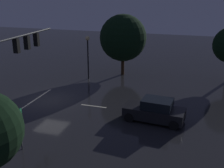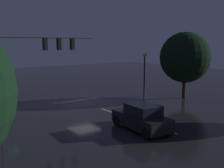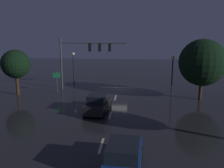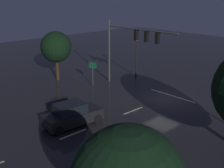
% 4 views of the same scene
% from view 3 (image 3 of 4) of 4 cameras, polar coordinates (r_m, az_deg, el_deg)
% --- Properties ---
extents(ground_plane, '(80.00, 80.00, 0.00)m').
position_cam_3_polar(ground_plane, '(31.09, 1.38, -1.38)').
color(ground_plane, '#232326').
extents(traffic_signal_assembly, '(8.58, 0.47, 6.62)m').
position_cam_3_polar(traffic_signal_assembly, '(31.08, -6.55, 7.47)').
color(traffic_signal_assembly, '#383A3D').
rests_on(traffic_signal_assembly, ground_plane).
extents(lane_dash_far, '(0.16, 2.20, 0.01)m').
position_cam_3_polar(lane_dash_far, '(27.21, 0.81, -3.28)').
color(lane_dash_far, beige).
rests_on(lane_dash_far, ground_plane).
extents(lane_dash_mid, '(0.16, 2.20, 0.01)m').
position_cam_3_polar(lane_dash_mid, '(21.50, -0.42, -7.41)').
color(lane_dash_mid, beige).
rests_on(lane_dash_mid, ground_plane).
extents(lane_dash_near, '(0.16, 2.20, 0.01)m').
position_cam_3_polar(lane_dash_near, '(15.99, -2.58, -14.45)').
color(lane_dash_near, beige).
rests_on(lane_dash_near, ground_plane).
extents(stop_bar, '(5.00, 0.16, 0.01)m').
position_cam_3_polar(stop_bar, '(32.38, 1.54, -0.84)').
color(stop_bar, beige).
rests_on(stop_bar, ground_plane).
extents(car_approaching, '(2.24, 4.49, 1.70)m').
position_cam_3_polar(car_approaching, '(22.17, -3.36, -4.68)').
color(car_approaching, black).
rests_on(car_approaching, ground_plane).
extents(car_distant, '(2.15, 4.46, 1.70)m').
position_cam_3_polar(car_distant, '(12.92, 2.71, -17.26)').
color(car_distant, navy).
rests_on(car_distant, ground_plane).
extents(street_lamp_left_kerb, '(0.44, 0.44, 4.56)m').
position_cam_3_polar(street_lamp_left_kerb, '(29.94, 14.25, 4.05)').
color(street_lamp_left_kerb, black).
rests_on(street_lamp_left_kerb, ground_plane).
extents(street_lamp_right_kerb, '(0.44, 0.44, 4.52)m').
position_cam_3_polar(street_lamp_right_kerb, '(35.17, -9.20, 5.32)').
color(street_lamp_right_kerb, black).
rests_on(street_lamp_right_kerb, ground_plane).
extents(route_sign, '(0.89, 0.27, 2.54)m').
position_cam_3_polar(route_sign, '(29.96, -13.07, 1.41)').
color(route_sign, '#383A3D').
rests_on(route_sign, ground_plane).
extents(tree_left_near, '(5.04, 5.04, 6.62)m').
position_cam_3_polar(tree_left_near, '(27.45, 20.78, 4.80)').
color(tree_left_near, '#382314').
rests_on(tree_left_near, ground_plane).
extents(tree_right_far, '(3.33, 3.33, 5.36)m').
position_cam_3_polar(tree_right_far, '(30.02, -21.99, 4.43)').
color(tree_right_far, '#382314').
rests_on(tree_right_far, ground_plane).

